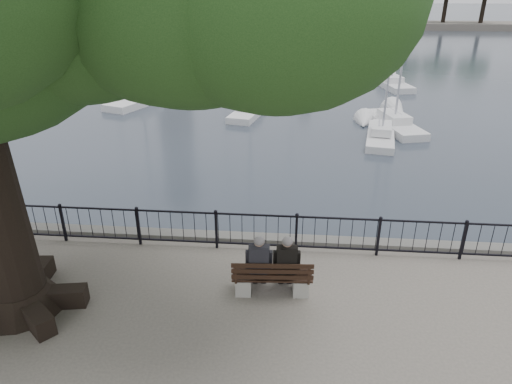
# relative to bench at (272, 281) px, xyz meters

# --- Properties ---
(harbor) EXTENTS (260.00, 260.00, 1.20)m
(harbor) POSITION_rel_bench_xyz_m (-0.50, 2.27, -0.81)
(harbor) COLOR #524F48
(harbor) RESTS_ON ground
(railing) EXTENTS (22.06, 0.06, 1.00)m
(railing) POSITION_rel_bench_xyz_m (-0.50, 1.77, 0.24)
(railing) COLOR black
(railing) RESTS_ON ground
(bench) EXTENTS (1.74, 0.62, 0.90)m
(bench) POSITION_rel_bench_xyz_m (0.00, 0.00, 0.00)
(bench) COLOR gray
(bench) RESTS_ON ground
(person_left) EXTENTS (0.43, 0.72, 1.43)m
(person_left) POSITION_rel_bench_xyz_m (-0.29, 0.08, 0.34)
(person_left) COLOR black
(person_left) RESTS_ON ground
(person_right) EXTENTS (0.43, 0.72, 1.43)m
(person_right) POSITION_rel_bench_xyz_m (0.29, 0.12, 0.34)
(person_right) COLOR black
(person_right) RESTS_ON ground
(lion_monument) EXTENTS (5.77, 5.77, 8.57)m
(lion_monument) POSITION_rel_bench_xyz_m (1.50, 49.20, 0.82)
(lion_monument) COLOR #524F48
(lion_monument) RESTS_ON ground
(sailboat_a) EXTENTS (3.76, 6.25, 11.35)m
(sailboat_a) POSITION_rel_bench_xyz_m (-9.61, 20.96, -1.00)
(sailboat_a) COLOR silver
(sailboat_a) RESTS_ON ground
(sailboat_b) EXTENTS (2.36, 5.15, 9.89)m
(sailboat_b) POSITION_rel_bench_xyz_m (-2.33, 18.67, -1.01)
(sailboat_b) COLOR silver
(sailboat_b) RESTS_ON ground
(sailboat_c) EXTENTS (2.08, 4.81, 9.73)m
(sailboat_c) POSITION_rel_bench_xyz_m (4.67, 14.31, -1.00)
(sailboat_c) COLOR silver
(sailboat_c) RESTS_ON ground
(sailboat_d) EXTENTS (2.74, 5.99, 9.45)m
(sailboat_d) POSITION_rel_bench_xyz_m (7.54, 27.86, -1.03)
(sailboat_d) COLOR silver
(sailboat_d) RESTS_ON ground
(sailboat_e) EXTENTS (2.08, 5.25, 10.61)m
(sailboat_e) POSITION_rel_bench_xyz_m (-15.27, 30.68, -0.99)
(sailboat_e) COLOR silver
(sailboat_e) RESTS_ON ground
(sailboat_f) EXTENTS (2.11, 5.18, 9.82)m
(sailboat_f) POSITION_rel_bench_xyz_m (0.10, 30.31, -1.01)
(sailboat_f) COLOR silver
(sailboat_f) RESTS_ON ground
(sailboat_g) EXTENTS (2.85, 6.18, 10.09)m
(sailboat_g) POSITION_rel_bench_xyz_m (8.57, 36.48, -1.02)
(sailboat_g) COLOR silver
(sailboat_g) RESTS_ON ground
(sailboat_h) EXTENTS (3.84, 6.37, 14.37)m
(sailboat_h) POSITION_rel_bench_xyz_m (-6.88, 38.31, -0.92)
(sailboat_h) COLOR silver
(sailboat_h) RESTS_ON ground
(sailboat_i) EXTENTS (2.79, 5.52, 10.43)m
(sailboat_i) POSITION_rel_bench_xyz_m (5.70, 16.57, -1.00)
(sailboat_i) COLOR silver
(sailboat_i) RESTS_ON ground
(far_shore) EXTENTS (30.00, 8.60, 9.18)m
(far_shore) POSITION_rel_bench_xyz_m (25.04, 78.72, 2.68)
(far_shore) COLOR #5B554D
(far_shore) RESTS_ON ground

